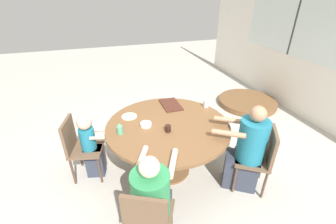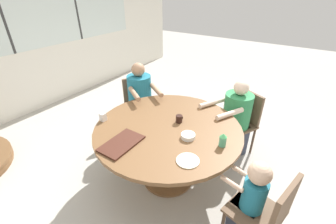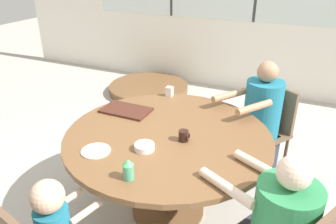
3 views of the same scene
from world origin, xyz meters
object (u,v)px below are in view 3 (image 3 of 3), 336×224
object	(u,v)px
folded_table_stack	(149,88)
bowl_white_shallow	(144,147)
chair_for_man_blue_shirt	(270,123)
coffee_mug	(184,136)
sippy_cup	(128,169)
milk_carton_small	(169,91)
person_man_blue_shirt	(257,128)

from	to	relation	value
folded_table_stack	bowl_white_shallow	bearing A→B (deg)	-62.50
chair_for_man_blue_shirt	coffee_mug	distance (m)	1.15
sippy_cup	milk_carton_small	xyz separation A→B (m)	(-0.30, 1.26, -0.02)
sippy_cup	milk_carton_small	distance (m)	1.29
milk_carton_small	bowl_white_shallow	bearing A→B (deg)	-75.84
coffee_mug	folded_table_stack	bearing A→B (deg)	123.33
person_man_blue_shirt	coffee_mug	world-z (taller)	person_man_blue_shirt
milk_carton_small	folded_table_stack	distance (m)	2.07
coffee_mug	person_man_blue_shirt	bearing A→B (deg)	65.96
milk_carton_small	folded_table_stack	bearing A→B (deg)	124.08
coffee_mug	milk_carton_small	bearing A→B (deg)	121.60
milk_carton_small	person_man_blue_shirt	bearing A→B (deg)	10.96
chair_for_man_blue_shirt	bowl_white_shallow	distance (m)	1.43
person_man_blue_shirt	sippy_cup	xyz separation A→B (m)	(-0.52, -1.42, 0.31)
chair_for_man_blue_shirt	milk_carton_small	distance (m)	1.00
person_man_blue_shirt	coffee_mug	xyz separation A→B (m)	(-0.39, -0.87, 0.28)
chair_for_man_blue_shirt	sippy_cup	xyz separation A→B (m)	(-0.61, -1.56, 0.31)
bowl_white_shallow	folded_table_stack	size ratio (longest dim) A/B	0.11
person_man_blue_shirt	milk_carton_small	xyz separation A→B (m)	(-0.82, -0.16, 0.28)
coffee_mug	sippy_cup	xyz separation A→B (m)	(-0.13, -0.55, 0.03)
bowl_white_shallow	chair_for_man_blue_shirt	bearing A→B (deg)	61.11
sippy_cup	milk_carton_small	world-z (taller)	sippy_cup
sippy_cup	folded_table_stack	xyz separation A→B (m)	(-1.39, 2.86, -0.76)
chair_for_man_blue_shirt	coffee_mug	size ratio (longest dim) A/B	10.50
chair_for_man_blue_shirt	milk_carton_small	bearing A→B (deg)	51.22
chair_for_man_blue_shirt	folded_table_stack	xyz separation A→B (m)	(-2.00, 1.31, -0.45)
sippy_cup	chair_for_man_blue_shirt	bearing A→B (deg)	68.53
coffee_mug	sippy_cup	bearing A→B (deg)	-103.66
chair_for_man_blue_shirt	sippy_cup	bearing A→B (deg)	101.62
sippy_cup	milk_carton_small	size ratio (longest dim) A/B	1.49
chair_for_man_blue_shirt	milk_carton_small	size ratio (longest dim) A/B	9.32
milk_carton_small	folded_table_stack	world-z (taller)	milk_carton_small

